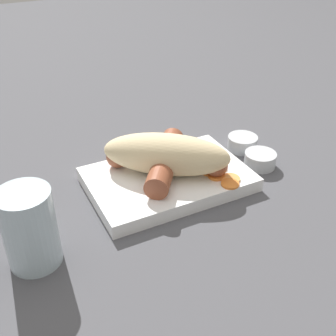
% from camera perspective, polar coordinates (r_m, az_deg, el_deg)
% --- Properties ---
extents(ground_plane, '(3.00, 3.00, 0.00)m').
position_cam_1_polar(ground_plane, '(0.65, -0.00, -2.32)').
color(ground_plane, '#4C4C51').
extents(food_tray, '(0.24, 0.16, 0.02)m').
position_cam_1_polar(food_tray, '(0.65, -0.00, -1.54)').
color(food_tray, white).
rests_on(food_tray, ground_plane).
extents(bread_roll, '(0.20, 0.17, 0.06)m').
position_cam_1_polar(bread_roll, '(0.63, -0.07, 1.93)').
color(bread_roll, beige).
rests_on(bread_roll, food_tray).
extents(sausage, '(0.16, 0.14, 0.04)m').
position_cam_1_polar(sausage, '(0.64, -0.27, 0.99)').
color(sausage, brown).
rests_on(sausage, food_tray).
extents(pickled_veggies, '(0.05, 0.07, 0.00)m').
position_cam_1_polar(pickled_veggies, '(0.64, 7.29, -1.11)').
color(pickled_veggies, orange).
rests_on(pickled_veggies, food_tray).
extents(condiment_cup_near, '(0.05, 0.05, 0.02)m').
position_cam_1_polar(condiment_cup_near, '(0.71, 12.34, 1.03)').
color(condiment_cup_near, silver).
rests_on(condiment_cup_near, ground_plane).
extents(condiment_cup_far, '(0.05, 0.05, 0.02)m').
position_cam_1_polar(condiment_cup_far, '(0.75, 10.03, 3.29)').
color(condiment_cup_far, silver).
rests_on(condiment_cup_far, ground_plane).
extents(drink_glass, '(0.06, 0.06, 0.10)m').
position_cam_1_polar(drink_glass, '(0.52, -18.23, -7.77)').
color(drink_glass, silver).
rests_on(drink_glass, ground_plane).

